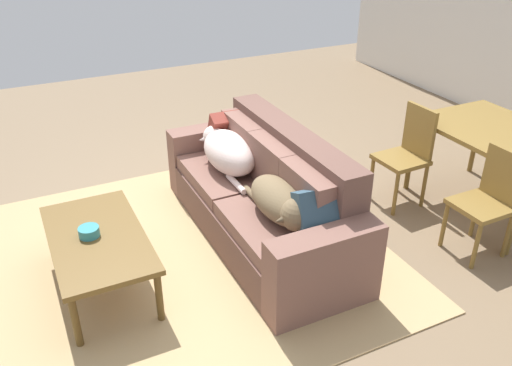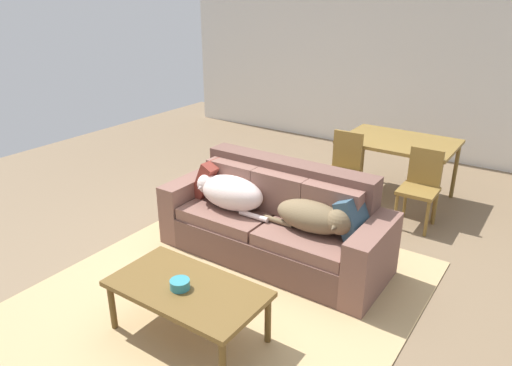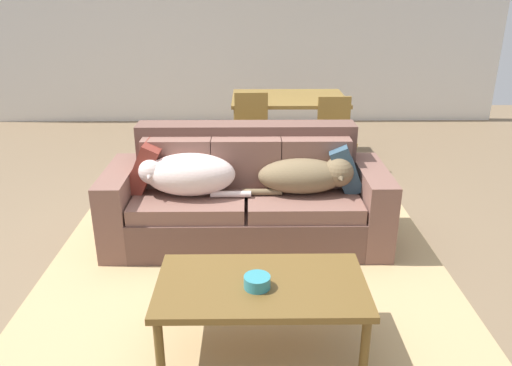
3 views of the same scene
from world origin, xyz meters
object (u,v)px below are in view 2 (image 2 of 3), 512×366
at_px(couch, 276,223).
at_px(coffee_table, 187,292).
at_px(dining_chair_near_left, 343,167).
at_px(dining_chair_near_right, 421,184).
at_px(throw_pillow_by_left_arm, 214,178).
at_px(throw_pillow_by_right_arm, 357,217).
at_px(dining_table, 399,145).
at_px(dog_on_right_cushion, 316,217).
at_px(dog_on_left_cushion, 229,192).
at_px(bowl_on_coffee_table, 180,284).

xyz_separation_m(couch, coffee_table, (0.09, -1.39, 0.04)).
distance_m(dining_chair_near_left, dining_chair_near_right, 0.91).
xyz_separation_m(throw_pillow_by_left_arm, coffee_table, (0.90, -1.43, -0.24)).
relative_size(throw_pillow_by_right_arm, dining_table, 0.29).
height_order(dog_on_right_cushion, throw_pillow_by_right_arm, throw_pillow_by_right_arm).
xyz_separation_m(coffee_table, dining_chair_near_right, (0.86, 2.87, 0.09)).
bearing_deg(dining_table, dog_on_left_cushion, -113.41).
distance_m(dog_on_right_cushion, dining_chair_near_left, 1.60).
bearing_deg(dining_chair_near_left, throw_pillow_by_left_arm, -123.80).
xyz_separation_m(throw_pillow_by_left_arm, dining_chair_near_right, (1.76, 1.44, -0.16)).
distance_m(throw_pillow_by_left_arm, dining_table, 2.40).
relative_size(throw_pillow_by_left_arm, dining_chair_near_right, 0.47).
height_order(couch, coffee_table, couch).
distance_m(couch, dining_chair_near_right, 1.77).
relative_size(dog_on_left_cushion, dog_on_right_cushion, 1.00).
xyz_separation_m(dog_on_right_cushion, dining_table, (0.00, 2.17, 0.10)).
height_order(dog_on_left_cushion, dining_chair_near_left, dining_chair_near_left).
relative_size(coffee_table, dining_chair_near_left, 1.28).
relative_size(couch, coffee_table, 1.91).
distance_m(dining_table, dining_chair_near_left, 0.79).
xyz_separation_m(throw_pillow_by_right_arm, dining_chair_near_left, (-0.76, 1.39, -0.11)).
relative_size(couch, bowl_on_coffee_table, 15.28).
relative_size(dog_on_right_cushion, dining_chair_near_left, 0.94).
height_order(dog_on_right_cushion, dining_table, dining_table).
xyz_separation_m(bowl_on_coffee_table, dining_table, (0.42, 3.50, 0.22)).
xyz_separation_m(dining_chair_near_left, dining_chair_near_right, (0.91, 0.05, -0.03)).
height_order(throw_pillow_by_right_arm, dining_table, throw_pillow_by_right_arm).
bearing_deg(dining_table, dining_chair_near_right, -51.26).
bearing_deg(dog_on_left_cushion, dining_table, 66.75).
bearing_deg(dining_chair_near_left, coffee_table, -91.26).
bearing_deg(dog_on_left_cushion, dog_on_right_cushion, 1.82).
relative_size(couch, dog_on_left_cushion, 2.59).
bearing_deg(couch, throw_pillow_by_left_arm, 176.78).
relative_size(dog_on_left_cushion, coffee_table, 0.74).
height_order(throw_pillow_by_left_arm, dining_chair_near_left, dining_chair_near_left).
bearing_deg(throw_pillow_by_right_arm, couch, -176.94).
bearing_deg(dining_chair_near_left, throw_pillow_by_right_arm, -63.57).
height_order(dog_on_left_cushion, dining_chair_near_right, dining_chair_near_right).
height_order(couch, throw_pillow_by_right_arm, couch).
xyz_separation_m(couch, dog_on_left_cushion, (-0.46, -0.13, 0.27)).
distance_m(couch, dog_on_right_cushion, 0.55).
bearing_deg(dining_chair_near_right, throw_pillow_by_right_arm, -96.59).
bearing_deg(bowl_on_coffee_table, dining_chair_near_right, 73.04).
distance_m(throw_pillow_by_right_arm, coffee_table, 1.61).
height_order(coffee_table, bowl_on_coffee_table, bowl_on_coffee_table).
bearing_deg(couch, coffee_table, -86.02).
distance_m(bowl_on_coffee_table, dining_table, 3.53).
height_order(dog_on_left_cushion, dining_table, dog_on_left_cushion).
bearing_deg(dining_chair_near_left, bowl_on_coffee_table, -91.77).
xyz_separation_m(dog_on_left_cushion, bowl_on_coffee_table, (0.53, -1.30, -0.14)).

